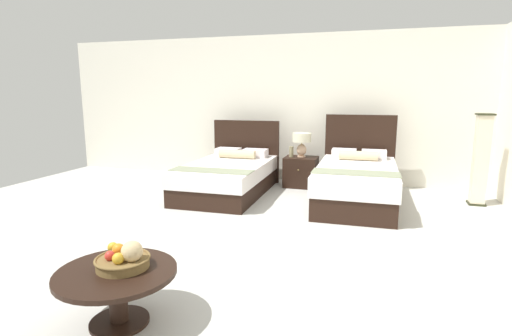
# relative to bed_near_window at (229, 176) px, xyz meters

# --- Properties ---
(ground_plane) EXTENTS (10.01, 10.35, 0.02)m
(ground_plane) POSITION_rel_bed_near_window_xyz_m (1.03, -1.97, -0.30)
(ground_plane) COLOR beige
(wall_back) EXTENTS (10.01, 0.12, 2.71)m
(wall_back) POSITION_rel_bed_near_window_xyz_m (1.03, 1.41, 1.06)
(wall_back) COLOR white
(wall_back) RESTS_ON ground
(bed_near_window) EXTENTS (1.28, 2.17, 1.14)m
(bed_near_window) POSITION_rel_bed_near_window_xyz_m (0.00, 0.00, 0.00)
(bed_near_window) COLOR black
(bed_near_window) RESTS_ON ground
(bed_near_corner) EXTENTS (1.20, 2.15, 1.28)m
(bed_near_corner) POSITION_rel_bed_near_window_xyz_m (2.06, -0.00, 0.04)
(bed_near_corner) COLOR black
(bed_near_corner) RESTS_ON ground
(nightstand) EXTENTS (0.57, 0.50, 0.53)m
(nightstand) POSITION_rel_bed_near_window_xyz_m (1.06, 0.83, -0.03)
(nightstand) COLOR black
(nightstand) RESTS_ON ground
(table_lamp) EXTENTS (0.33, 0.33, 0.42)m
(table_lamp) POSITION_rel_bed_near_window_xyz_m (1.06, 0.85, 0.52)
(table_lamp) COLOR #D4AD8A
(table_lamp) RESTS_ON nightstand
(vase) EXTENTS (0.08, 0.08, 0.19)m
(vase) POSITION_rel_bed_near_window_xyz_m (0.89, 0.79, 0.33)
(vase) COLOR gray
(vase) RESTS_ON nightstand
(coffee_table) EXTENTS (0.85, 0.85, 0.41)m
(coffee_table) POSITION_rel_bed_near_window_xyz_m (0.61, -3.82, 0.02)
(coffee_table) COLOR black
(coffee_table) RESTS_ON ground
(fruit_bowl) EXTENTS (0.39, 0.39, 0.21)m
(fruit_bowl) POSITION_rel_bed_near_window_xyz_m (0.65, -3.76, 0.18)
(fruit_bowl) COLOR brown
(fruit_bowl) RESTS_ON coffee_table
(loose_apple) EXTENTS (0.08, 0.08, 0.08)m
(loose_apple) POSITION_rel_bed_near_window_xyz_m (0.39, -3.54, 0.16)
(loose_apple) COLOR gold
(loose_apple) RESTS_ON coffee_table
(floor_lamp_corner) EXTENTS (0.23, 0.23, 1.36)m
(floor_lamp_corner) POSITION_rel_bed_near_window_xyz_m (3.80, 0.44, 0.38)
(floor_lamp_corner) COLOR #2A2D19
(floor_lamp_corner) RESTS_ON ground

